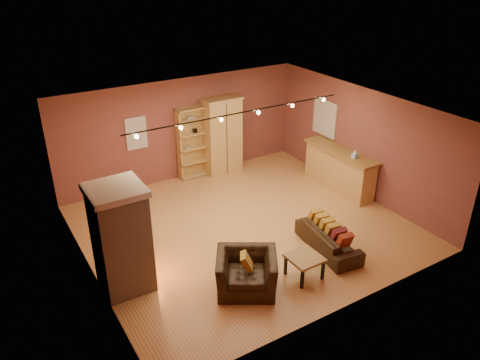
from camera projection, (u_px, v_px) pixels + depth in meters
floor at (245, 227)px, 10.90m from camera, size 7.00×7.00×0.00m
ceiling at (245, 112)px, 9.66m from camera, size 7.00×7.00×0.00m
back_wall at (182, 129)px, 12.77m from camera, size 7.00×0.02×2.80m
left_wall at (85, 215)px, 8.64m from camera, size 0.02×6.50×2.80m
right_wall at (361, 142)px, 11.92m from camera, size 0.02×6.50×2.80m
fireplace at (122, 239)px, 8.55m from camera, size 1.01×0.98×2.12m
back_window at (136, 133)px, 12.08m from camera, size 0.56×0.04×0.86m
bookcase at (191, 142)px, 12.95m from camera, size 0.82×0.32×2.02m
armoire at (222, 135)px, 13.20m from camera, size 1.08×0.62×2.20m
bar_counter at (339, 169)px, 12.44m from camera, size 0.62×2.31×1.11m
tissue_box at (355, 155)px, 11.72m from camera, size 0.12×0.12×0.21m
right_window at (325, 118)px, 12.87m from camera, size 0.05×0.90×1.00m
loveseat at (329, 235)px, 9.94m from camera, size 0.73×1.76×0.73m
armchair at (246, 267)px, 8.72m from camera, size 1.34×1.21×0.98m
coffee_table at (305, 260)px, 9.07m from camera, size 0.63×0.63×0.47m
track_rail at (240, 114)px, 9.87m from camera, size 5.20×0.09×0.13m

